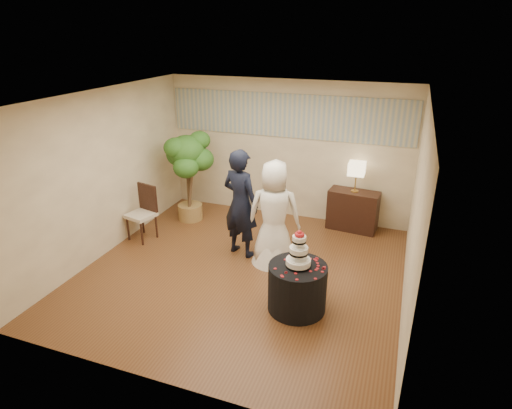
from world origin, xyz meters
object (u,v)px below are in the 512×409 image
at_px(groom, 241,203).
at_px(cake_table, 297,288).
at_px(console, 353,210).
at_px(side_chair, 141,214).
at_px(bride, 274,213).
at_px(ficus_tree, 188,176).
at_px(wedding_cake, 299,249).
at_px(table_lamp, 356,177).

height_order(groom, cake_table, groom).
height_order(groom, console, groom).
bearing_deg(groom, side_chair, 20.16).
xyz_separation_m(bride, ficus_tree, (-2.15, 1.08, 0.04)).
bearing_deg(console, wedding_cake, -91.23).
relative_size(bride, ficus_tree, 0.96).
height_order(table_lamp, ficus_tree, ficus_tree).
bearing_deg(cake_table, wedding_cake, 0.00).
bearing_deg(ficus_tree, wedding_cake, -37.95).
bearing_deg(groom, bride, -171.21).
xyz_separation_m(ficus_tree, side_chair, (-0.42, -1.11, -0.42)).
bearing_deg(cake_table, table_lamp, 82.95).
bearing_deg(wedding_cake, console, 82.95).
distance_m(cake_table, wedding_cake, 0.62).
bearing_deg(groom, wedding_cake, 153.95).
relative_size(cake_table, side_chair, 0.79).
bearing_deg(ficus_tree, console, 11.54).
bearing_deg(groom, console, -118.86).
distance_m(bride, wedding_cake, 1.35).
xyz_separation_m(cake_table, ficus_tree, (-2.86, 2.23, 0.59)).
bearing_deg(wedding_cake, table_lamp, 82.95).
distance_m(table_lamp, side_chair, 4.09).
bearing_deg(table_lamp, cake_table, -97.05).
height_order(groom, wedding_cake, groom).
xyz_separation_m(console, table_lamp, (0.00, 0.00, 0.69)).
height_order(bride, side_chair, bride).
bearing_deg(console, ficus_tree, -162.65).
xyz_separation_m(groom, cake_table, (1.33, -1.24, -0.60)).
bearing_deg(cake_table, console, 82.95).
bearing_deg(ficus_tree, cake_table, -37.95).
relative_size(console, side_chair, 0.92).
bearing_deg(groom, table_lamp, -118.86).
xyz_separation_m(bride, table_lamp, (1.07, 1.74, 0.19)).
relative_size(table_lamp, side_chair, 0.56).
xyz_separation_m(table_lamp, ficus_tree, (-3.22, -0.66, -0.15)).
distance_m(groom, table_lamp, 2.37).
bearing_deg(groom, cake_table, 153.95).
relative_size(cake_table, wedding_cake, 1.51).
bearing_deg(bride, ficus_tree, -38.87).
bearing_deg(bride, cake_table, 109.51).
distance_m(bride, side_chair, 2.60).
xyz_separation_m(bride, side_chair, (-2.57, -0.03, -0.38)).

